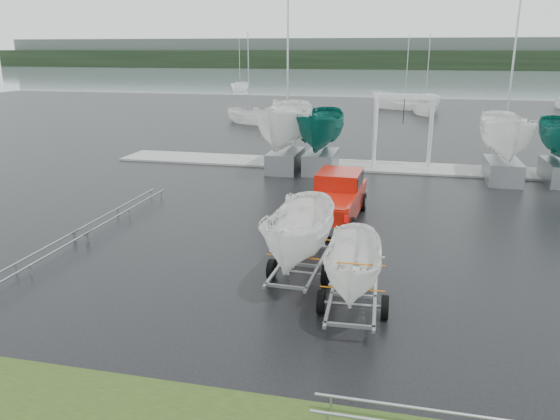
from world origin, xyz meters
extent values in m
plane|color=black|center=(0.00, 0.00, 0.00)|extent=(120.00, 120.00, 0.00)
plane|color=gray|center=(0.00, 100.00, -0.01)|extent=(300.00, 300.00, 0.00)
cube|color=#979792|center=(0.00, 13.00, 0.05)|extent=(30.00, 3.00, 0.12)
cube|color=black|center=(0.00, 170.00, 3.00)|extent=(300.00, 8.00, 6.00)
cube|color=#4C5651|center=(0.00, 178.00, 5.00)|extent=(300.00, 6.00, 10.00)
cube|color=#9F1308|center=(-0.71, 2.49, 0.72)|extent=(2.01, 5.31, 0.86)
cube|color=#9F1308|center=(-0.68, 3.44, 1.40)|extent=(1.75, 2.14, 0.77)
cube|color=black|center=(-0.68, 3.44, 1.45)|extent=(1.77, 1.92, 0.50)
cube|color=silver|center=(-0.82, -0.17, 0.45)|extent=(1.83, 0.23, 0.32)
cylinder|color=black|center=(-1.50, 4.24, 0.36)|extent=(0.30, 0.73, 0.72)
cylinder|color=black|center=(0.21, 4.18, 0.36)|extent=(0.30, 0.73, 0.72)
cylinder|color=black|center=(-1.64, 0.81, 0.36)|extent=(0.30, 0.73, 0.72)
cylinder|color=black|center=(0.08, 0.75, 0.36)|extent=(0.30, 0.73, 0.72)
cube|color=gray|center=(-1.50, -3.34, 0.45)|extent=(0.22, 3.60, 0.08)
cube|color=gray|center=(-0.40, -3.39, 0.45)|extent=(0.22, 3.60, 0.08)
cylinder|color=gray|center=(-0.95, -3.57, 0.30)|extent=(1.60, 0.14, 0.08)
cylinder|color=black|center=(-1.75, -3.53, 0.30)|extent=(0.20, 0.61, 0.60)
cylinder|color=black|center=(-0.15, -3.60, 0.30)|extent=(0.20, 0.61, 0.60)
imported|color=white|center=(-0.95, -3.37, 2.83)|extent=(1.83, 1.87, 4.68)
cube|color=orange|center=(-0.91, -2.57, 1.00)|extent=(1.55, 0.10, 0.03)
cube|color=orange|center=(-0.98, -4.17, 1.00)|extent=(1.55, 0.10, 0.03)
cube|color=gray|center=(0.23, -5.12, 0.45)|extent=(0.24, 3.60, 0.08)
cube|color=gray|center=(1.33, -5.07, 0.45)|extent=(0.24, 3.60, 0.08)
cylinder|color=gray|center=(0.79, -5.29, 0.30)|extent=(1.60, 0.15, 0.08)
cylinder|color=black|center=(-0.01, -5.33, 0.30)|extent=(0.21, 0.61, 0.60)
cylinder|color=black|center=(1.59, -5.26, 0.30)|extent=(0.21, 0.61, 0.60)
imported|color=white|center=(0.78, -5.09, 2.42)|extent=(1.51, 1.55, 3.85)
cube|color=orange|center=(0.74, -4.29, 1.00)|extent=(1.55, 0.11, 0.03)
cube|color=orange|center=(0.81, -5.89, 1.00)|extent=(1.55, 0.11, 0.03)
cylinder|color=silver|center=(0.09, 12.20, 2.00)|extent=(0.16, 0.58, 3.99)
cylinder|color=silver|center=(0.09, 13.80, 2.00)|extent=(0.16, 0.58, 3.99)
cylinder|color=silver|center=(3.09, 12.20, 2.00)|extent=(0.16, 0.58, 3.99)
cylinder|color=silver|center=(3.09, 13.80, 2.00)|extent=(0.16, 0.58, 3.99)
cube|color=silver|center=(1.59, 13.00, 4.00)|extent=(3.30, 0.25, 0.25)
cube|color=gray|center=(-4.60, 11.00, 0.55)|extent=(1.60, 3.20, 1.10)
imported|color=white|center=(-4.60, 11.00, 4.69)|extent=(2.70, 2.77, 7.17)
cylinder|color=#B2B2B7|center=(-4.60, 11.50, 7.38)|extent=(0.10, 0.10, 7.00)
cube|color=gray|center=(-2.64, 11.20, 0.55)|extent=(1.60, 3.20, 1.10)
imported|color=#0D5B4F|center=(-2.64, 11.20, 4.20)|extent=(2.34, 2.40, 6.21)
cube|color=gray|center=(6.66, 11.00, 0.55)|extent=(1.60, 3.20, 1.10)
imported|color=white|center=(6.66, 11.00, 4.24)|extent=(2.36, 2.43, 6.29)
cylinder|color=#B2B2B7|center=(6.66, 11.50, 7.03)|extent=(0.10, 0.10, 7.00)
cylinder|color=gray|center=(-8.75, 1.00, 0.35)|extent=(0.06, 6.50, 0.06)
cylinder|color=gray|center=(-9.25, 1.00, 0.35)|extent=(0.06, 6.50, 0.06)
cylinder|color=gray|center=(-8.75, -5.00, 0.35)|extent=(0.06, 6.50, 0.06)
cylinder|color=gray|center=(-9.25, -5.00, 0.35)|extent=(0.06, 6.50, 0.06)
imported|color=white|center=(-12.19, 29.87, 0.00)|extent=(3.08, 3.07, 5.76)
cylinder|color=#B2B2B7|center=(-12.19, 29.87, 4.00)|extent=(0.08, 0.08, 8.00)
imported|color=white|center=(1.38, 45.21, 0.00)|extent=(3.64, 3.58, 7.81)
cylinder|color=#B2B2B7|center=(1.38, 45.21, 4.00)|extent=(0.08, 0.08, 8.00)
imported|color=white|center=(3.47, 40.81, 0.00)|extent=(2.61, 2.66, 6.13)
cylinder|color=#B2B2B7|center=(3.47, 40.81, 4.00)|extent=(0.08, 0.08, 8.00)
imported|color=white|center=(-24.69, 67.46, 0.00)|extent=(2.38, 2.44, 6.04)
cylinder|color=#B2B2B7|center=(-24.69, 67.46, 4.00)|extent=(0.08, 0.08, 8.00)
camera|label=1|loc=(1.85, -17.88, 6.49)|focal=35.00mm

